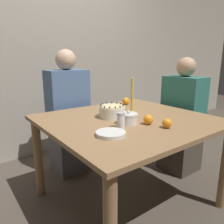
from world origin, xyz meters
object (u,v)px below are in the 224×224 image
sugar_shaker (121,120)px  person_woman_floral (182,123)px  candle (132,99)px  sugar_bowl (128,119)px  cake (112,112)px  person_man_blue_shirt (69,120)px

sugar_shaker → person_woman_floral: 1.08m
candle → person_woman_floral: 0.76m
sugar_shaker → candle: (0.34, 0.27, 0.07)m
candle → sugar_shaker: bearing=-141.5°
sugar_bowl → candle: candle is taller
cake → sugar_bowl: 0.21m
sugar_bowl → candle: size_ratio=0.45×
candle → person_woman_floral: bearing=-2.7°
cake → sugar_shaker: (-0.12, -0.26, 0.01)m
sugar_bowl → sugar_shaker: bearing=-156.8°
sugar_shaker → candle: size_ratio=0.37×
cake → candle: candle is taller
cake → candle: size_ratio=0.69×
cake → sugar_bowl: size_ratio=1.53×
person_man_blue_shirt → person_woman_floral: 1.18m
person_man_blue_shirt → cake: bearing=94.8°
person_man_blue_shirt → person_woman_floral: size_ratio=1.06×
cake → person_woman_floral: (0.90, -0.02, -0.26)m
candle → sugar_bowl: bearing=-136.1°
sugar_bowl → candle: bearing=43.9°
candle → person_woman_floral: person_woman_floral is taller
cake → sugar_bowl: (-0.01, -0.21, -0.01)m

